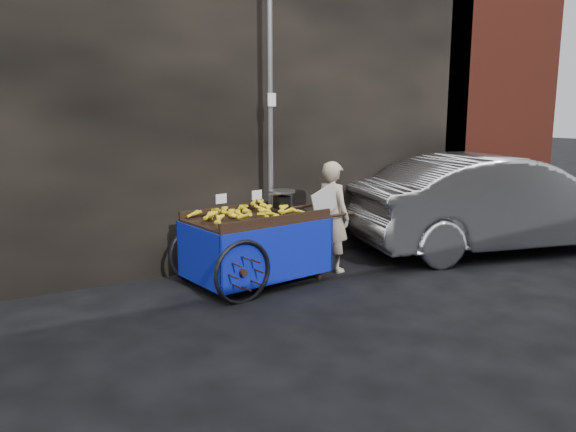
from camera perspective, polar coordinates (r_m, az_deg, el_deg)
ground at (r=7.02m, az=1.16°, el=-8.06°), size 80.00×80.00×0.00m
building_wall at (r=9.14m, az=-5.26°, el=12.17°), size 13.50×2.00×5.00m
street_pole at (r=7.93m, az=-1.82°, el=8.87°), size 0.12×0.10×4.00m
banana_cart at (r=7.34m, az=-3.68°, el=-0.87°), size 2.48×1.39×1.28m
vendor at (r=7.94m, az=4.54°, el=-0.03°), size 0.76×0.64×1.57m
plastic_bag at (r=7.67m, az=1.40°, el=-5.53°), size 0.26×0.21×0.23m
parked_car at (r=9.68m, az=20.51°, el=1.24°), size 5.01×2.76×1.56m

